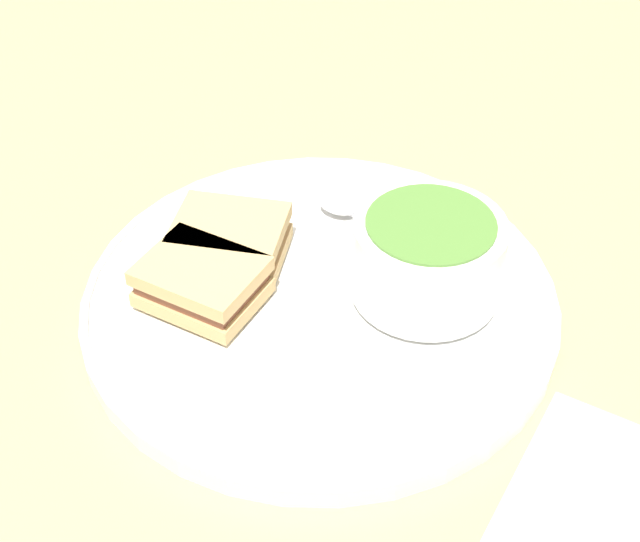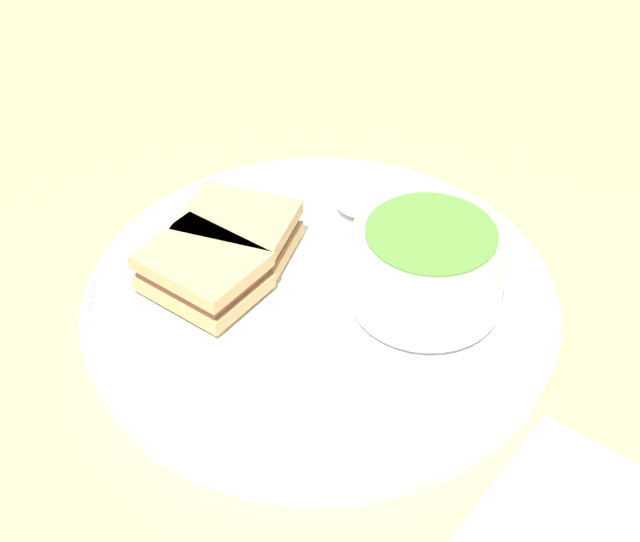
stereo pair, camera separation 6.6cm
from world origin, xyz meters
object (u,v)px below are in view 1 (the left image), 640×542
spoon (348,210)px  sandwich_half_far (202,282)px  sandwich_half_near (228,240)px  soup_bowl (428,257)px

spoon → sandwich_half_far: sandwich_half_far is taller
spoon → sandwich_half_near: size_ratio=1.18×
sandwich_half_far → spoon: bearing=-16.5°
sandwich_half_far → soup_bowl: bearing=-56.8°
sandwich_half_near → soup_bowl: bearing=-74.9°
spoon → sandwich_half_near: (-0.10, 0.05, 0.01)m
spoon → sandwich_half_far: size_ratio=1.40×
soup_bowl → spoon: bearing=60.0°
sandwich_half_near → sandwich_half_far: same height
spoon → sandwich_half_near: 0.11m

